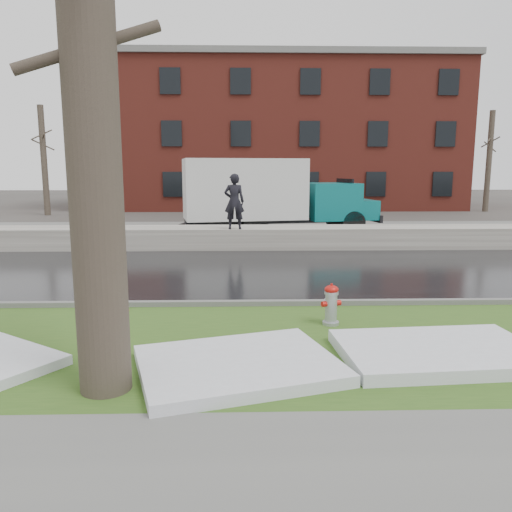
{
  "coord_description": "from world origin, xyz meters",
  "views": [
    {
      "loc": [
        -0.08,
        -8.71,
        2.74
      ],
      "look_at": [
        0.18,
        1.29,
        1.0
      ],
      "focal_mm": 35.0,
      "sensor_mm": 36.0,
      "label": 1
    }
  ],
  "objects_px": {
    "worker": "(234,202)",
    "fire_hydrant": "(331,303)",
    "tree": "(88,55)",
    "box_truck": "(268,195)"
  },
  "relations": [
    {
      "from": "box_truck",
      "to": "worker",
      "type": "height_order",
      "value": "box_truck"
    },
    {
      "from": "fire_hydrant",
      "to": "tree",
      "type": "distance_m",
      "value": 5.45
    },
    {
      "from": "tree",
      "to": "box_truck",
      "type": "xyz_separation_m",
      "value": [
        2.76,
        15.32,
        -2.31
      ]
    },
    {
      "from": "worker",
      "to": "fire_hydrant",
      "type": "bearing_deg",
      "value": 102.39
    },
    {
      "from": "fire_hydrant",
      "to": "box_truck",
      "type": "bearing_deg",
      "value": 75.38
    },
    {
      "from": "box_truck",
      "to": "worker",
      "type": "relative_size",
      "value": 5.2
    },
    {
      "from": "tree",
      "to": "worker",
      "type": "height_order",
      "value": "tree"
    },
    {
      "from": "worker",
      "to": "box_truck",
      "type": "bearing_deg",
      "value": -106.86
    },
    {
      "from": "tree",
      "to": "worker",
      "type": "xyz_separation_m",
      "value": [
        1.42,
        10.92,
        -2.31
      ]
    },
    {
      "from": "fire_hydrant",
      "to": "worker",
      "type": "distance_m",
      "value": 8.66
    }
  ]
}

